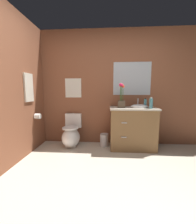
{
  "coord_description": "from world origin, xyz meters",
  "views": [
    {
      "loc": [
        0.01,
        -1.6,
        1.19
      ],
      "look_at": [
        -0.22,
        1.43,
        0.76
      ],
      "focal_mm": 24.17,
      "sensor_mm": 36.0,
      "label": 1
    }
  ],
  "objects_px": {
    "toilet": "(71,135)",
    "toilet_paper_roll": "(38,116)",
    "vanity_cabinet": "(133,128)",
    "trash_bin": "(104,140)",
    "lotion_bottle": "(145,103)",
    "wall_poster": "(73,88)",
    "hanging_towel": "(29,88)",
    "soap_bottle": "(151,103)",
    "wall_mirror": "(132,79)",
    "flower_vase": "(121,100)"
  },
  "relations": [
    {
      "from": "vanity_cabinet",
      "to": "trash_bin",
      "type": "xyz_separation_m",
      "value": [
        -0.59,
        0.07,
        -0.3
      ]
    },
    {
      "from": "flower_vase",
      "to": "hanging_towel",
      "type": "xyz_separation_m",
      "value": [
        -1.74,
        -0.32,
        0.23
      ]
    },
    {
      "from": "trash_bin",
      "to": "wall_mirror",
      "type": "height_order",
      "value": "wall_mirror"
    },
    {
      "from": "soap_bottle",
      "to": "wall_mirror",
      "type": "distance_m",
      "value": 0.73
    },
    {
      "from": "trash_bin",
      "to": "toilet_paper_roll",
      "type": "relative_size",
      "value": 2.47
    },
    {
      "from": "soap_bottle",
      "to": "hanging_towel",
      "type": "height_order",
      "value": "hanging_towel"
    },
    {
      "from": "toilet",
      "to": "hanging_towel",
      "type": "xyz_separation_m",
      "value": [
        -0.69,
        -0.38,
        1.0
      ]
    },
    {
      "from": "toilet",
      "to": "toilet_paper_roll",
      "type": "xyz_separation_m",
      "value": [
        -0.63,
        -0.2,
        0.44
      ]
    },
    {
      "from": "flower_vase",
      "to": "wall_poster",
      "type": "bearing_deg",
      "value": 162.7
    },
    {
      "from": "toilet",
      "to": "toilet_paper_roll",
      "type": "height_order",
      "value": "toilet_paper_roll"
    },
    {
      "from": "trash_bin",
      "to": "wall_poster",
      "type": "distance_m",
      "value": 1.34
    },
    {
      "from": "flower_vase",
      "to": "lotion_bottle",
      "type": "distance_m",
      "value": 0.5
    },
    {
      "from": "vanity_cabinet",
      "to": "toilet_paper_roll",
      "type": "height_order",
      "value": "vanity_cabinet"
    },
    {
      "from": "soap_bottle",
      "to": "toilet_paper_roll",
      "type": "distance_m",
      "value": 2.25
    },
    {
      "from": "trash_bin",
      "to": "wall_mirror",
      "type": "distance_m",
      "value": 1.45
    },
    {
      "from": "hanging_towel",
      "to": "toilet_paper_roll",
      "type": "xyz_separation_m",
      "value": [
        0.06,
        0.18,
        -0.57
      ]
    },
    {
      "from": "wall_mirror",
      "to": "toilet",
      "type": "bearing_deg",
      "value": -168.32
    },
    {
      "from": "vanity_cabinet",
      "to": "hanging_towel",
      "type": "relative_size",
      "value": 1.98
    },
    {
      "from": "vanity_cabinet",
      "to": "lotion_bottle",
      "type": "height_order",
      "value": "lotion_bottle"
    },
    {
      "from": "flower_vase",
      "to": "wall_poster",
      "type": "xyz_separation_m",
      "value": [
        -1.05,
        0.33,
        0.24
      ]
    },
    {
      "from": "wall_poster",
      "to": "flower_vase",
      "type": "bearing_deg",
      "value": -17.3
    },
    {
      "from": "wall_poster",
      "to": "toilet_paper_roll",
      "type": "distance_m",
      "value": 0.97
    },
    {
      "from": "flower_vase",
      "to": "trash_bin",
      "type": "xyz_separation_m",
      "value": [
        -0.34,
        0.11,
        -0.88
      ]
    },
    {
      "from": "lotion_bottle",
      "to": "wall_poster",
      "type": "distance_m",
      "value": 1.59
    },
    {
      "from": "vanity_cabinet",
      "to": "toilet_paper_roll",
      "type": "relative_size",
      "value": 9.38
    },
    {
      "from": "toilet_paper_roll",
      "to": "toilet",
      "type": "bearing_deg",
      "value": 17.3
    },
    {
      "from": "flower_vase",
      "to": "wall_mirror",
      "type": "distance_m",
      "value": 0.6
    },
    {
      "from": "soap_bottle",
      "to": "lotion_bottle",
      "type": "height_order",
      "value": "soap_bottle"
    },
    {
      "from": "hanging_towel",
      "to": "vanity_cabinet",
      "type": "bearing_deg",
      "value": 10.02
    },
    {
      "from": "toilet_paper_roll",
      "to": "trash_bin",
      "type": "bearing_deg",
      "value": 10.28
    },
    {
      "from": "toilet",
      "to": "wall_poster",
      "type": "bearing_deg",
      "value": 90.0
    },
    {
      "from": "trash_bin",
      "to": "wall_poster",
      "type": "bearing_deg",
      "value": 162.68
    },
    {
      "from": "lotion_bottle",
      "to": "hanging_towel",
      "type": "height_order",
      "value": "hanging_towel"
    },
    {
      "from": "soap_bottle",
      "to": "lotion_bottle",
      "type": "distance_m",
      "value": 0.2
    },
    {
      "from": "flower_vase",
      "to": "toilet_paper_roll",
      "type": "bearing_deg",
      "value": -175.37
    },
    {
      "from": "toilet",
      "to": "lotion_bottle",
      "type": "relative_size",
      "value": 3.54
    },
    {
      "from": "wall_poster",
      "to": "toilet_paper_roll",
      "type": "relative_size",
      "value": 3.84
    },
    {
      "from": "toilet",
      "to": "flower_vase",
      "type": "height_order",
      "value": "flower_vase"
    },
    {
      "from": "wall_poster",
      "to": "hanging_towel",
      "type": "distance_m",
      "value": 0.94
    },
    {
      "from": "flower_vase",
      "to": "wall_mirror",
      "type": "xyz_separation_m",
      "value": [
        0.24,
        0.33,
        0.43
      ]
    },
    {
      "from": "trash_bin",
      "to": "toilet_paper_roll",
      "type": "height_order",
      "value": "toilet_paper_roll"
    },
    {
      "from": "flower_vase",
      "to": "soap_bottle",
      "type": "xyz_separation_m",
      "value": [
        0.55,
        -0.11,
        -0.06
      ]
    },
    {
      "from": "lotion_bottle",
      "to": "wall_poster",
      "type": "height_order",
      "value": "wall_poster"
    },
    {
      "from": "lotion_bottle",
      "to": "trash_bin",
      "type": "distance_m",
      "value": 1.16
    },
    {
      "from": "soap_bottle",
      "to": "hanging_towel",
      "type": "xyz_separation_m",
      "value": [
        -2.29,
        -0.21,
        0.29
      ]
    },
    {
      "from": "trash_bin",
      "to": "wall_poster",
      "type": "height_order",
      "value": "wall_poster"
    },
    {
      "from": "toilet",
      "to": "wall_mirror",
      "type": "relative_size",
      "value": 0.86
    },
    {
      "from": "soap_bottle",
      "to": "trash_bin",
      "type": "relative_size",
      "value": 0.8
    },
    {
      "from": "toilet_paper_roll",
      "to": "lotion_bottle",
      "type": "bearing_deg",
      "value": 5.52
    },
    {
      "from": "vanity_cabinet",
      "to": "lotion_bottle",
      "type": "xyz_separation_m",
      "value": [
        0.24,
        0.04,
        0.5
      ]
    }
  ]
}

